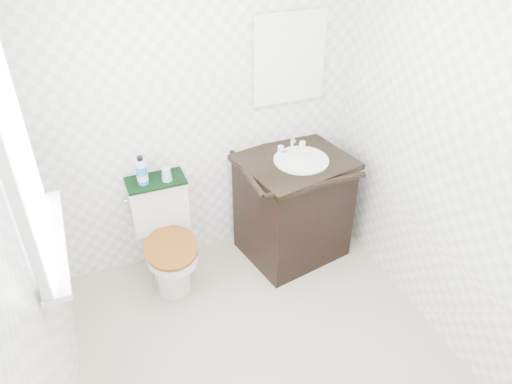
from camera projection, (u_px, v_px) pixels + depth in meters
floor at (270, 360)px, 3.08m from camera, size 2.40×2.40×0.00m
wall_back at (203, 105)px, 3.32m from camera, size 2.40×0.00×2.40m
wall_left at (30, 259)px, 2.07m from camera, size 0.00×2.40×2.40m
wall_right at (458, 160)px, 2.73m from camera, size 0.00×2.40×2.40m
window at (16, 156)px, 2.07m from camera, size 0.02×0.70×0.90m
mirror at (289, 58)px, 3.35m from camera, size 0.50×0.02×0.60m
toilet at (166, 240)px, 3.52m from camera, size 0.41×0.63×0.75m
vanity at (293, 205)px, 3.70m from camera, size 0.84×0.76×0.92m
trash_bin at (269, 223)px, 3.97m from camera, size 0.25×0.22×0.30m
towel at (156, 181)px, 3.37m from camera, size 0.40×0.22×0.02m
mouthwash_bottle at (142, 171)px, 3.27m from camera, size 0.07×0.07×0.21m
cup at (167, 174)px, 3.33m from camera, size 0.07×0.07×0.09m
soap_bar at (284, 152)px, 3.55m from camera, size 0.07×0.05×0.02m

